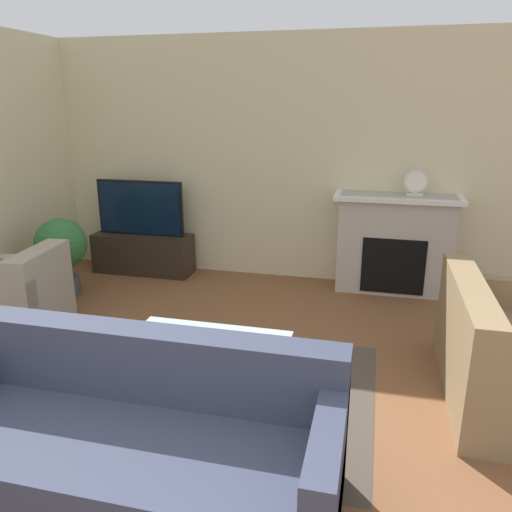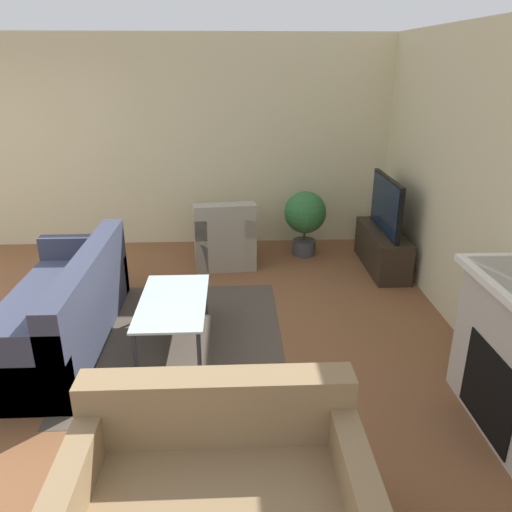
# 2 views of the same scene
# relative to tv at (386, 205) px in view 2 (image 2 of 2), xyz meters

# --- Properties ---
(wall_back) EXTENTS (8.34, 0.06, 2.70)m
(wall_back) POSITION_rel_tv_xyz_m (1.64, 0.30, 0.55)
(wall_back) COLOR beige
(wall_back) RESTS_ON ground_plane
(wall_left) EXTENTS (0.06, 7.93, 2.70)m
(wall_left) POSITION_rel_tv_xyz_m (-1.06, -2.19, 0.55)
(wall_left) COLOR beige
(wall_left) RESTS_ON ground_plane
(area_rug) EXTENTS (2.31, 1.79, 0.00)m
(area_rug) POSITION_rel_tv_xyz_m (1.62, -2.26, -0.79)
(area_rug) COLOR #4C4238
(area_rug) RESTS_ON ground_plane
(tv_stand) EXTENTS (1.19, 0.38, 0.47)m
(tv_stand) POSITION_rel_tv_xyz_m (0.00, 0.00, -0.56)
(tv_stand) COLOR #2D2319
(tv_stand) RESTS_ON ground_plane
(tv) EXTENTS (1.06, 0.06, 0.64)m
(tv) POSITION_rel_tv_xyz_m (0.00, 0.00, 0.00)
(tv) COLOR black
(tv) RESTS_ON tv_stand
(couch_sectional) EXTENTS (2.11, 0.87, 0.82)m
(couch_sectional) POSITION_rel_tv_xyz_m (1.57, -3.34, -0.50)
(couch_sectional) COLOR #33384C
(couch_sectional) RESTS_ON ground_plane
(couch_loveseat) EXTENTS (0.86, 1.48, 0.82)m
(couch_loveseat) POSITION_rel_tv_xyz_m (3.64, -1.89, -0.50)
(couch_loveseat) COLOR #8C704C
(couch_loveseat) RESTS_ON ground_plane
(armchair_by_window) EXTENTS (0.89, 0.80, 0.82)m
(armchair_by_window) POSITION_rel_tv_xyz_m (-0.27, -1.92, -0.49)
(armchair_by_window) COLOR #9E937F
(armchair_by_window) RESTS_ON ground_plane
(coffee_table) EXTENTS (1.11, 0.59, 0.41)m
(coffee_table) POSITION_rel_tv_xyz_m (1.62, -2.33, -0.43)
(coffee_table) COLOR #333338
(coffee_table) RESTS_ON ground_plane
(potted_plant) EXTENTS (0.53, 0.53, 0.83)m
(potted_plant) POSITION_rel_tv_xyz_m (-0.49, -0.88, -0.28)
(potted_plant) COLOR #47474C
(potted_plant) RESTS_ON ground_plane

